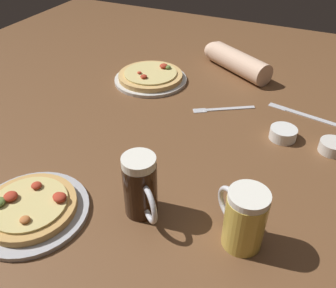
{
  "coord_description": "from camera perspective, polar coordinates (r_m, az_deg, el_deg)",
  "views": [
    {
      "loc": [
        0.34,
        -0.74,
        0.63
      ],
      "look_at": [
        0.0,
        0.0,
        0.02
      ],
      "focal_mm": 38.55,
      "sensor_mm": 36.0,
      "label": 1
    }
  ],
  "objects": [
    {
      "name": "pizza_plate_near",
      "position": [
        0.89,
        -20.94,
        -9.5
      ],
      "size": [
        0.27,
        0.27,
        0.05
      ],
      "color": "#B2B2B7",
      "rests_on": "ground_plane"
    },
    {
      "name": "knife_right",
      "position": [
        1.26,
        20.48,
        4.47
      ],
      "size": [
        0.23,
        0.06,
        0.01
      ],
      "color": "silver",
      "rests_on": "ground_plane"
    },
    {
      "name": "ground_plane",
      "position": [
        1.04,
        0.0,
        -1.55
      ],
      "size": [
        2.4,
        2.4,
        0.03
      ],
      "primitive_type": "cube",
      "color": "brown"
    },
    {
      "name": "diner_arm",
      "position": [
        1.49,
        10.28,
        12.94
      ],
      "size": [
        0.31,
        0.22,
        0.08
      ],
      "color": "beige",
      "rests_on": "ground_plane"
    },
    {
      "name": "beer_mug_amber",
      "position": [
        0.8,
        -4.31,
        -6.83
      ],
      "size": [
        0.11,
        0.11,
        0.16
      ],
      "color": "black",
      "rests_on": "ground_plane"
    },
    {
      "name": "beer_mug_dark",
      "position": [
        0.76,
        11.9,
        -11.39
      ],
      "size": [
        0.12,
        0.11,
        0.14
      ],
      "color": "gold",
      "rests_on": "ground_plane"
    },
    {
      "name": "ramekin_butter",
      "position": [
        1.11,
        24.58,
        -0.39
      ],
      "size": [
        0.07,
        0.07,
        0.03
      ],
      "primitive_type": "cylinder",
      "color": "silver",
      "rests_on": "ground_plane"
    },
    {
      "name": "pizza_plate_far",
      "position": [
        1.39,
        -2.76,
        10.54
      ],
      "size": [
        0.27,
        0.27,
        0.05
      ],
      "color": "silver",
      "rests_on": "ground_plane"
    },
    {
      "name": "fork_left",
      "position": [
        1.22,
        8.59,
        5.54
      ],
      "size": [
        0.19,
        0.13,
        0.01
      ],
      "color": "silver",
      "rests_on": "ground_plane"
    },
    {
      "name": "ramekin_sauce",
      "position": [
        1.12,
        17.74,
        1.59
      ],
      "size": [
        0.08,
        0.08,
        0.03
      ],
      "primitive_type": "cylinder",
      "color": "white",
      "rests_on": "ground_plane"
    }
  ]
}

